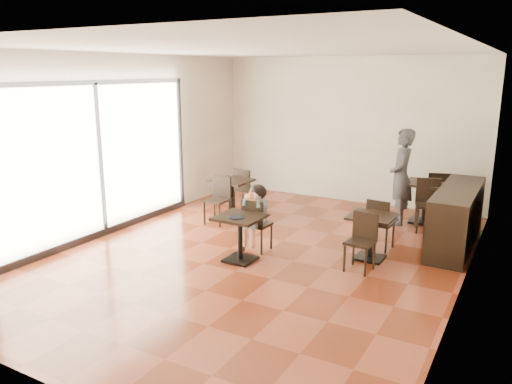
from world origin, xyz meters
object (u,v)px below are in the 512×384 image
Objects in this scene: chair_mid_b at (360,243)px; chair_left_b at (217,201)px; chair_left_a at (246,189)px; chair_back_b at (428,206)px; cafe_table_mid at (371,237)px; chair_back_a at (437,195)px; child_table at (240,238)px; chair_mid_a at (381,224)px; cafe_table_left at (232,198)px; adult_patron at (401,177)px; child at (257,218)px; cafe_table_back at (425,202)px; child_chair at (257,225)px.

chair_left_b reaches higher than chair_mid_b.
chair_mid_b is at bearing 146.67° from chair_left_a.
cafe_table_mid is at bearing -120.38° from chair_back_b.
chair_back_b is (0.00, -0.94, 0.00)m from chair_back_a.
chair_mid_a is (1.74, 1.63, 0.07)m from child_table.
cafe_table_mid is at bearing 64.49° from chair_back_a.
chair_back_a is at bearing 60.05° from child_table.
cafe_table_left is at bearing 89.45° from chair_left_b.
child_table is 0.40× the size of adult_patron.
adult_patron is (1.66, 2.64, 0.37)m from child.
child is 1.14× the size of chair_back_a.
cafe_table_back reaches higher than child_table.
chair_back_a is (0.16, 0.39, 0.08)m from cafe_table_back.
chair_left_a reaches higher than cafe_table_back.
chair_mid_a is at bearing -100.15° from cafe_table_back.
child_table is 1.02× the size of cafe_table_mid.
chair_left_a reaches higher than chair_mid_b.
chair_back_a and chair_back_b have the same top height.
child is at bearing -175.73° from chair_mid_b.
adult_patron is 2.02× the size of chair_left_b.
chair_left_b is at bearing 134.06° from child_table.
adult_patron is 1.00m from chair_back_a.
child_table is at bearing -142.73° from chair_back_b.
chair_left_a is 3.67m from chair_back_b.
cafe_table_back reaches higher than cafe_table_left.
chair_back_b is at bearing -133.09° from child_chair.
cafe_table_mid is 0.83× the size of chair_mid_a.
chair_back_a is at bearing -123.87° from child_chair.
cafe_table_left is 3.48m from chair_mid_b.
child_table is 2.02m from chair_left_b.
chair_mid_b is 3.74m from chair_left_a.
chair_back_a is at bearing -97.33° from chair_mid_a.
cafe_table_left is 0.78× the size of chair_back_a.
chair_back_a reaches higher than child_chair.
child_table is 0.75× the size of chair_back_a.
chair_mid_a is (1.74, 1.08, -0.01)m from child_chair.
adult_patron is at bearing 62.48° from child_table.
cafe_table_left reaches higher than cafe_table_mid.
child_table is at bearing -158.14° from chair_mid_b.
adult_patron is 3.34m from cafe_table_left.
cafe_table_back is 0.83× the size of chair_back_a.
chair_left_b is at bearing -149.61° from cafe_table_back.
adult_patron is 2.02× the size of chair_left_a.
chair_back_a reaches higher than cafe_table_left.
cafe_table_back reaches higher than cafe_table_mid.
chair_mid_a is 1.00× the size of chair_mid_b.
chair_back_a is (3.65, 1.33, 0.03)m from chair_left_a.
cafe_table_left is 0.56m from chair_left_b.
child_table is at bearing 90.00° from child_chair.
cafe_table_mid is 0.94× the size of cafe_table_left.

